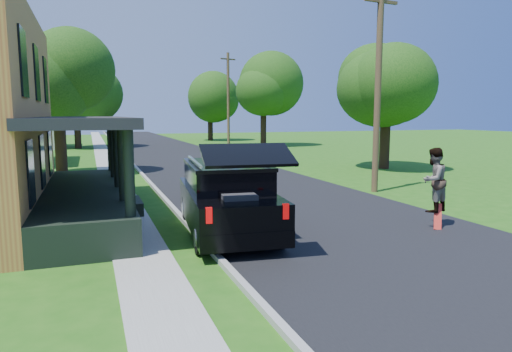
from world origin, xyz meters
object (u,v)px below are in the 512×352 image
object	(u,v)px
black_suv	(227,198)
skateboarder	(433,180)
tree_right_near	(386,81)
utility_pole_near	(378,88)

from	to	relation	value
black_suv	skateboarder	size ratio (longest dim) A/B	3.10
black_suv	tree_right_near	bearing A→B (deg)	47.05
black_suv	tree_right_near	distance (m)	17.77
tree_right_near	utility_pole_near	world-z (taller)	utility_pole_near
tree_right_near	black_suv	bearing A→B (deg)	-139.13
tree_right_near	utility_pole_near	xyz separation A→B (m)	(-5.36, -6.92, -0.90)
utility_pole_near	tree_right_near	bearing A→B (deg)	46.79
black_suv	skateboarder	bearing A→B (deg)	-6.68
skateboarder	utility_pole_near	world-z (taller)	utility_pole_near
tree_right_near	utility_pole_near	distance (m)	8.80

